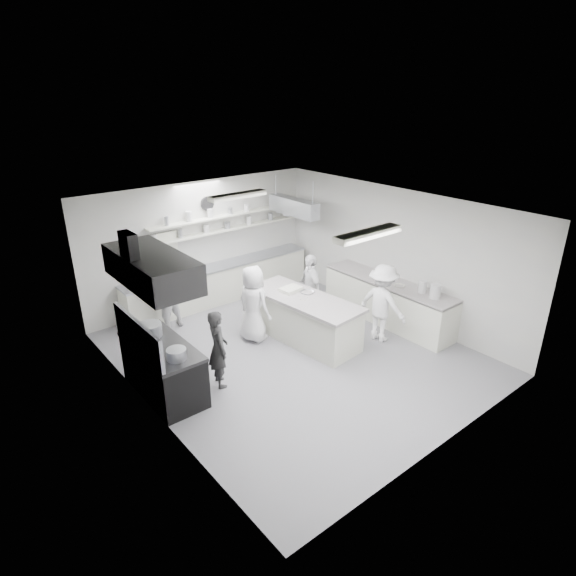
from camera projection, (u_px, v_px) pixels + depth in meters
floor at (293, 354)px, 9.80m from camera, size 6.00×7.00×0.02m
ceiling at (293, 208)px, 8.63m from camera, size 6.00×7.00×0.02m
wall_back at (201, 243)px, 11.72m from camera, size 6.00×0.04×3.00m
wall_front at (453, 360)px, 6.71m from camera, size 6.00×0.04×3.00m
wall_left at (145, 332)px, 7.47m from camera, size 0.04×7.00×3.00m
wall_right at (394, 254)px, 10.96m from camera, size 0.04×7.00×3.00m
stove at (164, 370)px, 8.40m from camera, size 0.80×1.80×0.90m
exhaust_hood at (152, 268)px, 7.66m from camera, size 0.85×2.00×0.50m
back_counter at (221, 283)px, 12.08m from camera, size 5.00×0.60×0.92m
shelf_lower at (228, 229)px, 11.94m from camera, size 4.20×0.26×0.04m
shelf_upper at (228, 215)px, 11.80m from camera, size 4.20×0.26×0.04m
pass_through_window at (152, 256)px, 10.97m from camera, size 1.30×0.04×1.00m
wall_clock at (207, 203)px, 11.44m from camera, size 0.32×0.05×0.32m
right_counter at (387, 302)px, 11.01m from camera, size 0.74×3.30×0.94m
pot_rack at (293, 207)px, 11.78m from camera, size 0.30×1.60×0.40m
light_fixture_front at (368, 234)px, 7.37m from camera, size 1.30×0.25×0.10m
light_fixture_rear at (238, 195)px, 9.94m from camera, size 1.30×0.25×0.10m
prep_island at (304, 319)px, 10.21m from camera, size 1.17×2.57×0.92m
stove_pot at (150, 331)px, 8.46m from camera, size 0.42×0.42×0.28m
cook_stove at (218, 349)px, 8.53m from camera, size 0.48×0.61×1.47m
cook_back at (163, 294)px, 10.48m from camera, size 0.96×0.82×1.71m
cook_island_left at (253, 304)px, 10.06m from camera, size 0.67×0.90×1.66m
cook_island_right at (310, 287)px, 10.96m from camera, size 0.65×1.00×1.58m
cook_right at (382, 303)px, 10.03m from camera, size 0.76×1.16×1.69m
bowl_island_a at (307, 293)px, 10.26m from camera, size 0.35×0.35×0.07m
bowl_island_b at (304, 300)px, 9.96m from camera, size 0.19×0.19×0.06m
bowl_right at (399, 286)px, 10.56m from camera, size 0.29×0.29×0.06m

